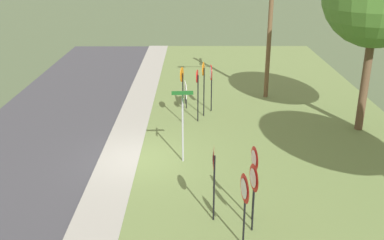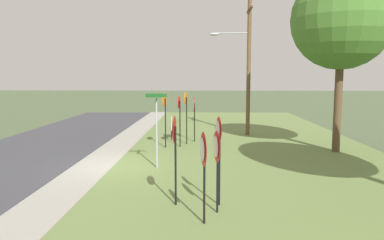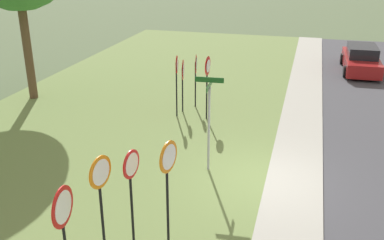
{
  "view_description": "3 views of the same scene",
  "coord_description": "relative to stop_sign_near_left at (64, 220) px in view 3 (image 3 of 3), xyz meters",
  "views": [
    {
      "loc": [
        15.99,
        2.15,
        7.88
      ],
      "look_at": [
        -0.32,
        2.12,
        1.57
      ],
      "focal_mm": 41.55,
      "sensor_mm": 36.0,
      "label": 1
    },
    {
      "loc": [
        13.98,
        3.51,
        3.57
      ],
      "look_at": [
        -1.09,
        3.09,
        1.77
      ],
      "focal_mm": 33.99,
      "sensor_mm": 36.0,
      "label": 2
    },
    {
      "loc": [
        -11.49,
        -0.89,
        6.39
      ],
      "look_at": [
        -0.13,
        2.18,
        1.73
      ],
      "focal_mm": 41.61,
      "sensor_mm": 36.0,
      "label": 3
    }
  ],
  "objects": [
    {
      "name": "yield_sign_near_right",
      "position": [
        11.16,
        0.47,
        -0.12
      ],
      "size": [
        0.82,
        0.18,
        2.24
      ],
      "rotation": [
        0.0,
        0.0,
        0.18
      ],
      "color": "black",
      "rests_on": "grass_median"
    },
    {
      "name": "yield_sign_far_left",
      "position": [
        9.89,
        -0.31,
        0.08
      ],
      "size": [
        0.73,
        0.11,
        2.49
      ],
      "rotation": [
        0.0,
        0.0,
        -0.07
      ],
      "color": "black",
      "rests_on": "grass_median"
    },
    {
      "name": "grass_median",
      "position": [
        5.61,
        2.93,
        -1.8
      ],
      "size": [
        44.0,
        12.0,
        0.04
      ],
      "primitive_type": "cube",
      "color": "olive",
      "rests_on": "ground_plane"
    },
    {
      "name": "parked_sedan_distant",
      "position": [
        19.0,
        -6.63,
        -1.17
      ],
      "size": [
        4.55,
        1.95,
        1.39
      ],
      "rotation": [
        0.0,
        0.0,
        0.02
      ],
      "color": "maroon",
      "rests_on": "road_asphalt"
    },
    {
      "name": "yield_sign_far_right",
      "position": [
        9.87,
        0.89,
        0.06
      ],
      "size": [
        0.71,
        0.15,
        2.46
      ],
      "rotation": [
        0.0,
        0.0,
        0.16
      ],
      "color": "black",
      "rests_on": "grass_median"
    },
    {
      "name": "yield_sign_near_left",
      "position": [
        10.43,
        0.81,
        -0.18
      ],
      "size": [
        0.81,
        0.18,
        2.16
      ],
      "rotation": [
        0.0,
        0.0,
        0.18
      ],
      "color": "black",
      "rests_on": "grass_median"
    },
    {
      "name": "stop_sign_far_center",
      "position": [
        1.69,
        -1.41,
        0.2
      ],
      "size": [
        0.67,
        0.16,
        2.74
      ],
      "rotation": [
        0.0,
        0.0,
        -0.2
      ],
      "color": "black",
      "rests_on": "grass_median"
    },
    {
      "name": "sidewalk_strip",
      "position": [
        5.61,
        -3.87,
        -1.79
      ],
      "size": [
        44.0,
        1.6,
        0.06
      ],
      "primitive_type": "cube",
      "color": "#99968C",
      "rests_on": "ground_plane"
    },
    {
      "name": "ground_plane",
      "position": [
        5.61,
        -3.07,
        -1.82
      ],
      "size": [
        160.0,
        160.0,
        0.0
      ],
      "primitive_type": "plane",
      "color": "#4C5B3D"
    },
    {
      "name": "stop_sign_far_left",
      "position": [
        0.73,
        -0.4,
        0.19
      ],
      "size": [
        0.64,
        0.14,
        2.74
      ],
      "rotation": [
        0.0,
        0.0,
        -0.18
      ],
      "color": "black",
      "rests_on": "grass_median"
    },
    {
      "name": "street_name_post",
      "position": [
        5.81,
        -1.31,
        -0.05
      ],
      "size": [
        0.96,
        0.82,
        2.89
      ],
      "rotation": [
        0.0,
        0.0,
        0.07
      ],
      "color": "#9EA0A8",
      "rests_on": "grass_median"
    },
    {
      "name": "stop_sign_near_right",
      "position": [
        1.47,
        -0.7,
        0.04
      ],
      "size": [
        0.61,
        0.12,
        2.56
      ],
      "rotation": [
        0.0,
        0.0,
        -0.14
      ],
      "color": "black",
      "rests_on": "grass_median"
    },
    {
      "name": "stop_sign_near_left",
      "position": [
        0.0,
        0.0,
        0.0
      ],
      "size": [
        0.78,
        0.11,
        2.43
      ],
      "rotation": [
        0.0,
        0.0,
        0.07
      ],
      "color": "black",
      "rests_on": "grass_median"
    }
  ]
}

